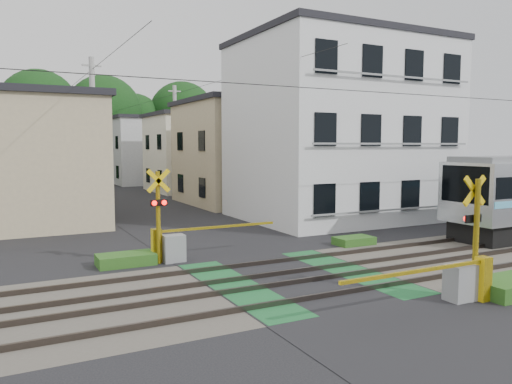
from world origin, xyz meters
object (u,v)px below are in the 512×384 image
crossing_signal_near (465,273)px  apartment_block (339,130)px  crossing_signal_far (171,241)px  pedestrian (99,179)px

crossing_signal_near → apartment_block: size_ratio=0.46×
crossing_signal_far → apartment_block: size_ratio=0.46×
apartment_block → pedestrian: bearing=109.0°
apartment_block → pedestrian: apartment_block is taller
pedestrian → apartment_block: bearing=111.3°
crossing_signal_near → apartment_block: bearing=65.8°
apartment_block → crossing_signal_far: bearing=-152.2°
pedestrian → crossing_signal_near: bearing=95.9°
crossing_signal_near → crossing_signal_far: same height
apartment_block → pedestrian: 25.48m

